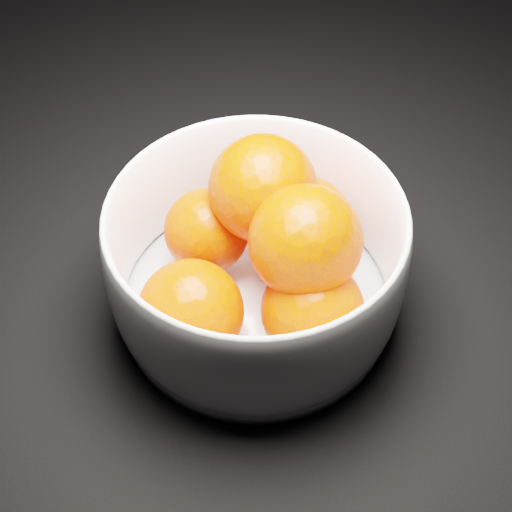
# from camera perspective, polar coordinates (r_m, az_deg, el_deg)

# --- Properties ---
(ground) EXTENTS (3.00, 3.00, 0.00)m
(ground) POSITION_cam_1_polar(r_m,az_deg,el_deg) (0.82, -14.07, 12.89)
(ground) COLOR black
(ground) RESTS_ON ground
(bowl) EXTENTS (0.23, 0.23, 0.11)m
(bowl) POSITION_cam_1_polar(r_m,az_deg,el_deg) (0.54, -0.00, -0.39)
(bowl) COLOR white
(bowl) RESTS_ON ground
(orange_pile) EXTENTS (0.17, 0.18, 0.13)m
(orange_pile) POSITION_cam_1_polar(r_m,az_deg,el_deg) (0.53, 0.95, 0.68)
(orange_pile) COLOR #E93300
(orange_pile) RESTS_ON bowl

